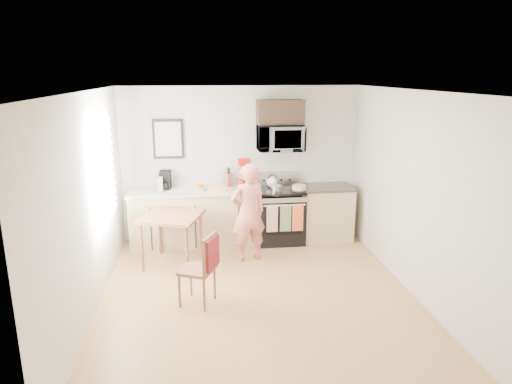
{
  "coord_description": "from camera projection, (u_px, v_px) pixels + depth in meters",
  "views": [
    {
      "loc": [
        -0.71,
        -5.29,
        2.8
      ],
      "look_at": [
        0.09,
        1.0,
        1.14
      ],
      "focal_mm": 32.0,
      "sensor_mm": 36.0,
      "label": 1
    }
  ],
  "objects": [
    {
      "name": "fruit_bowl",
      "position": [
        200.0,
        187.0,
        7.47
      ],
      "size": [
        0.27,
        0.27,
        0.11
      ],
      "color": "white",
      "rests_on": "countertop_left"
    },
    {
      "name": "bread_bag",
      "position": [
        217.0,
        188.0,
        7.36
      ],
      "size": [
        0.29,
        0.16,
        0.1
      ],
      "primitive_type": "cube",
      "rotation": [
        0.0,
        0.0,
        0.11
      ],
      "color": "tan",
      "rests_on": "countertop_left"
    },
    {
      "name": "cake",
      "position": [
        299.0,
        188.0,
        7.49
      ],
      "size": [
        0.27,
        0.27,
        0.09
      ],
      "color": "black",
      "rests_on": "range"
    },
    {
      "name": "cabinet_right",
      "position": [
        326.0,
        214.0,
        7.85
      ],
      "size": [
        0.84,
        0.6,
        0.9
      ],
      "primitive_type": "cube",
      "color": "tan",
      "rests_on": "floor"
    },
    {
      "name": "microwave",
      "position": [
        280.0,
        138.0,
        7.5
      ],
      "size": [
        0.76,
        0.51,
        0.42
      ],
      "primitive_type": "imported",
      "color": "silver",
      "rests_on": "back_wall"
    },
    {
      "name": "wall_trivet",
      "position": [
        244.0,
        164.0,
        7.74
      ],
      "size": [
        0.2,
        0.02,
        0.2
      ],
      "primitive_type": "cube",
      "color": "#AC190E",
      "rests_on": "back_wall"
    },
    {
      "name": "front_wall",
      "position": [
        301.0,
        285.0,
        3.34
      ],
      "size": [
        4.0,
        0.04,
        2.6
      ],
      "primitive_type": "cube",
      "color": "beige",
      "rests_on": "floor"
    },
    {
      "name": "countertop_left",
      "position": [
        194.0,
        191.0,
        7.46
      ],
      "size": [
        2.14,
        0.64,
        0.04
      ],
      "primitive_type": "cube",
      "color": "beige",
      "rests_on": "cabinet_left"
    },
    {
      "name": "upper_cabinet",
      "position": [
        280.0,
        112.0,
        7.44
      ],
      "size": [
        0.76,
        0.35,
        0.4
      ],
      "primitive_type": "cube",
      "color": "black",
      "rests_on": "back_wall"
    },
    {
      "name": "utensil_crock",
      "position": [
        241.0,
        179.0,
        7.62
      ],
      "size": [
        0.12,
        0.12,
        0.36
      ],
      "color": "#AC190E",
      "rests_on": "countertop_left"
    },
    {
      "name": "wall_art",
      "position": [
        168.0,
        139.0,
        7.47
      ],
      "size": [
        0.5,
        0.04,
        0.65
      ],
      "color": "black",
      "rests_on": "back_wall"
    },
    {
      "name": "knife_block",
      "position": [
        228.0,
        180.0,
        7.71
      ],
      "size": [
        0.16,
        0.17,
        0.22
      ],
      "primitive_type": "cube",
      "rotation": [
        0.0,
        0.0,
        0.51
      ],
      "color": "brown",
      "rests_on": "countertop_left"
    },
    {
      "name": "person",
      "position": [
        248.0,
        213.0,
        6.87
      ],
      "size": [
        0.63,
        0.5,
        1.51
      ],
      "primitive_type": "imported",
      "rotation": [
        0.0,
        0.0,
        3.42
      ],
      "color": "#C13D35",
      "rests_on": "floor"
    },
    {
      "name": "window",
      "position": [
        104.0,
        171.0,
        6.01
      ],
      "size": [
        0.06,
        1.4,
        1.5
      ],
      "color": "silver",
      "rests_on": "left_wall"
    },
    {
      "name": "coffee_maker",
      "position": [
        165.0,
        180.0,
        7.51
      ],
      "size": [
        0.19,
        0.26,
        0.3
      ],
      "rotation": [
        0.0,
        0.0,
        -0.08
      ],
      "color": "black",
      "rests_on": "countertop_left"
    },
    {
      "name": "pot",
      "position": [
        277.0,
        188.0,
        7.46
      ],
      "size": [
        0.18,
        0.3,
        0.09
      ],
      "rotation": [
        0.0,
        0.0,
        0.11
      ],
      "color": "silver",
      "rests_on": "range"
    },
    {
      "name": "cabinet_left",
      "position": [
        195.0,
        219.0,
        7.58
      ],
      "size": [
        2.1,
        0.6,
        0.9
      ],
      "primitive_type": "cube",
      "color": "tan",
      "rests_on": "floor"
    },
    {
      "name": "kettle",
      "position": [
        272.0,
        182.0,
        7.68
      ],
      "size": [
        0.18,
        0.18,
        0.23
      ],
      "color": "white",
      "rests_on": "range"
    },
    {
      "name": "chair",
      "position": [
        206.0,
        260.0,
        5.54
      ],
      "size": [
        0.54,
        0.52,
        0.92
      ],
      "rotation": [
        0.0,
        0.0,
        -0.43
      ],
      "color": "brown",
      "rests_on": "floor"
    },
    {
      "name": "back_wall",
      "position": [
        241.0,
        164.0,
        7.75
      ],
      "size": [
        4.0,
        0.04,
        2.6
      ],
      "primitive_type": "cube",
      "color": "beige",
      "rests_on": "floor"
    },
    {
      "name": "floor",
      "position": [
        259.0,
        297.0,
        5.87
      ],
      "size": [
        4.6,
        4.6,
        0.0
      ],
      "primitive_type": "plane",
      "color": "#B07F44",
      "rests_on": "ground"
    },
    {
      "name": "countertop_right",
      "position": [
        327.0,
        187.0,
        7.73
      ],
      "size": [
        0.88,
        0.64,
        0.04
      ],
      "primitive_type": "cube",
      "color": "black",
      "rests_on": "cabinet_right"
    },
    {
      "name": "ceiling",
      "position": [
        259.0,
        91.0,
        5.21
      ],
      "size": [
        4.0,
        4.6,
        0.04
      ],
      "primitive_type": "cube",
      "color": "white",
      "rests_on": "back_wall"
    },
    {
      "name": "right_wall",
      "position": [
        415.0,
        195.0,
        5.79
      ],
      "size": [
        0.04,
        4.6,
        2.6
      ],
      "primitive_type": "cube",
      "color": "beige",
      "rests_on": "floor"
    },
    {
      "name": "dining_table",
      "position": [
        171.0,
        221.0,
        6.74
      ],
      "size": [
        0.89,
        0.89,
        0.77
      ],
      "rotation": [
        0.0,
        0.0,
        -0.3
      ],
      "color": "brown",
      "rests_on": "floor"
    },
    {
      "name": "left_wall",
      "position": [
        89.0,
        206.0,
        5.3
      ],
      "size": [
        0.04,
        4.6,
        2.6
      ],
      "primitive_type": "cube",
      "color": "beige",
      "rests_on": "floor"
    },
    {
      "name": "range",
      "position": [
        280.0,
        217.0,
        7.74
      ],
      "size": [
        0.76,
        0.7,
        1.16
      ],
      "color": "black",
      "rests_on": "floor"
    },
    {
      "name": "milk_carton",
      "position": [
        160.0,
        184.0,
        7.37
      ],
      "size": [
        0.09,
        0.09,
        0.23
      ],
      "primitive_type": "cube",
      "rotation": [
        0.0,
        0.0,
        0.04
      ],
      "color": "tan",
      "rests_on": "countertop_left"
    }
  ]
}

